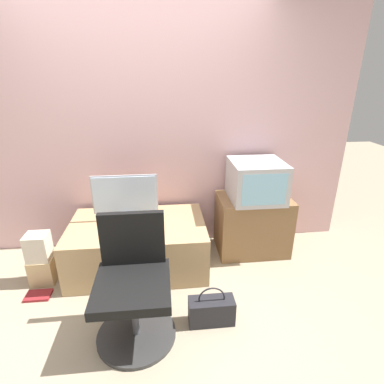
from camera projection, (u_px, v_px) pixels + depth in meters
ground_plane at (142, 331)px, 2.25m from camera, size 12.00×12.00×0.00m
wall_back at (141, 127)px, 2.99m from camera, size 4.40×0.05×2.60m
desk at (139, 245)px, 2.94m from camera, size 1.29×0.80×0.47m
side_stand at (252, 224)px, 3.18m from camera, size 0.73×0.49×0.62m
main_monitor at (125, 197)px, 2.83m from camera, size 0.61×0.17×0.46m
keyboard at (121, 227)px, 2.77m from camera, size 0.33×0.10×0.01m
mouse at (146, 226)px, 2.77m from camera, size 0.07×0.04×0.03m
crt_tv at (256, 181)px, 2.96m from camera, size 0.51×0.51×0.39m
office_chair at (134, 288)px, 2.12m from camera, size 0.58×0.58×0.90m
cardboard_box_lower at (43, 270)px, 2.74m from camera, size 0.21×0.19×0.25m
cardboard_box_upper at (38, 247)px, 2.65m from camera, size 0.19×0.17×0.25m
handbag at (211, 310)px, 2.30m from camera, size 0.35×0.15×0.33m
book at (38, 295)px, 2.59m from camera, size 0.21×0.14×0.02m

